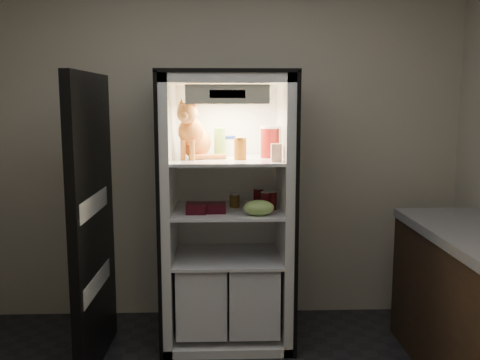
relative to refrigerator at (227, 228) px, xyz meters
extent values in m
plane|color=#B5AC97|center=(0.00, 0.42, 0.56)|extent=(3.60, 0.00, 3.60)
cube|color=white|center=(0.00, 0.29, 0.13)|extent=(0.85, 0.06, 1.85)
cube|color=white|center=(-0.40, -0.03, 0.13)|extent=(0.06, 0.70, 1.85)
cube|color=white|center=(0.40, -0.03, 0.13)|extent=(0.06, 0.70, 1.85)
cube|color=white|center=(0.00, -0.03, 1.03)|extent=(0.85, 0.70, 0.06)
cube|color=white|center=(0.00, -0.03, -0.76)|extent=(0.85, 0.70, 0.06)
cube|color=black|center=(-0.44, -0.03, 0.13)|extent=(0.02, 0.72, 1.87)
cube|color=black|center=(0.44, -0.03, 0.13)|extent=(0.02, 0.72, 1.87)
cube|color=black|center=(0.00, -0.03, 1.07)|extent=(0.90, 0.72, 0.02)
cube|color=white|center=(0.00, -0.06, 0.49)|extent=(0.73, 0.62, 0.02)
cube|color=white|center=(0.00, -0.06, 0.14)|extent=(0.73, 0.62, 0.02)
cube|color=white|center=(-0.18, -0.06, -0.44)|extent=(0.34, 0.58, 0.48)
cube|color=white|center=(0.18, -0.06, -0.44)|extent=(0.34, 0.58, 0.48)
cube|color=white|center=(0.00, -0.06, -0.19)|extent=(0.73, 0.62, 0.02)
cube|color=#F1EBC5|center=(0.00, -0.27, 0.93)|extent=(0.52, 0.18, 0.12)
cube|color=black|center=(0.00, -0.36, 0.93)|extent=(0.22, 0.01, 0.05)
cube|color=black|center=(-0.85, -0.36, 0.13)|extent=(0.08, 0.87, 1.85)
cube|color=white|center=(-0.85, -0.42, -0.24)|extent=(0.07, 0.64, 0.12)
cube|color=white|center=(-0.85, -0.42, 0.26)|extent=(0.07, 0.64, 0.12)
ellipsoid|color=#D9551B|center=(-0.21, 0.01, 0.60)|extent=(0.27, 0.30, 0.22)
ellipsoid|color=#D9551B|center=(-0.24, -0.09, 0.68)|extent=(0.20, 0.19, 0.18)
sphere|color=#BE6425|center=(-0.26, -0.16, 0.81)|extent=(0.17, 0.17, 0.14)
sphere|color=#BE6425|center=(-0.28, -0.21, 0.79)|extent=(0.07, 0.07, 0.06)
cone|color=#BE6425|center=(-0.30, -0.14, 0.87)|extent=(0.07, 0.07, 0.06)
cone|color=#BE6425|center=(-0.22, -0.16, 0.87)|extent=(0.07, 0.07, 0.06)
cylinder|color=#D9551B|center=(-0.29, -0.15, 0.57)|extent=(0.03, 0.03, 0.13)
cylinder|color=#D9551B|center=(-0.23, -0.17, 0.57)|extent=(0.03, 0.03, 0.13)
cylinder|color=#D9551B|center=(-0.13, -0.11, 0.52)|extent=(0.25, 0.07, 0.03)
cylinder|color=green|center=(-0.05, 0.00, 0.59)|extent=(0.08, 0.08, 0.19)
cylinder|color=green|center=(-0.05, 0.00, 0.69)|extent=(0.08, 0.08, 0.02)
cylinder|color=white|center=(0.01, 0.11, 0.56)|extent=(0.10, 0.10, 0.12)
cylinder|color=#1732A7|center=(0.01, 0.11, 0.63)|extent=(0.10, 0.10, 0.02)
cylinder|color=maroon|center=(0.09, -0.13, 0.56)|extent=(0.08, 0.08, 0.13)
cylinder|color=gold|center=(0.09, -0.13, 0.64)|extent=(0.08, 0.08, 0.01)
cylinder|color=#A11A15|center=(0.29, -0.01, 0.60)|extent=(0.13, 0.13, 0.20)
cylinder|color=white|center=(0.29, -0.01, 0.71)|extent=(0.13, 0.13, 0.02)
cube|color=white|center=(0.32, -0.24, 0.56)|extent=(0.07, 0.07, 0.11)
cylinder|color=black|center=(0.22, 0.01, 0.21)|extent=(0.07, 0.07, 0.13)
cylinder|color=#B2B2B2|center=(0.22, 0.01, 0.28)|extent=(0.07, 0.07, 0.00)
cylinder|color=black|center=(0.30, -0.09, 0.21)|extent=(0.07, 0.07, 0.12)
cylinder|color=#B2B2B2|center=(0.30, -0.09, 0.27)|extent=(0.07, 0.07, 0.00)
cylinder|color=black|center=(0.26, -0.12, 0.21)|extent=(0.07, 0.07, 0.12)
cylinder|color=#B2B2B2|center=(0.26, -0.12, 0.27)|extent=(0.07, 0.07, 0.00)
cylinder|color=brown|center=(0.05, 0.00, 0.19)|extent=(0.07, 0.07, 0.09)
cylinder|color=#B2B2B2|center=(0.05, 0.00, 0.24)|extent=(0.07, 0.07, 0.01)
ellipsoid|color=#78AB4F|center=(0.20, -0.27, 0.20)|extent=(0.20, 0.15, 0.10)
cube|color=#440B10|center=(-0.21, -0.19, 0.18)|extent=(0.13, 0.13, 0.07)
cube|color=#440B10|center=(-0.08, -0.17, 0.18)|extent=(0.13, 0.13, 0.06)
camera|label=1|loc=(-0.04, -3.67, 0.90)|focal=40.00mm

